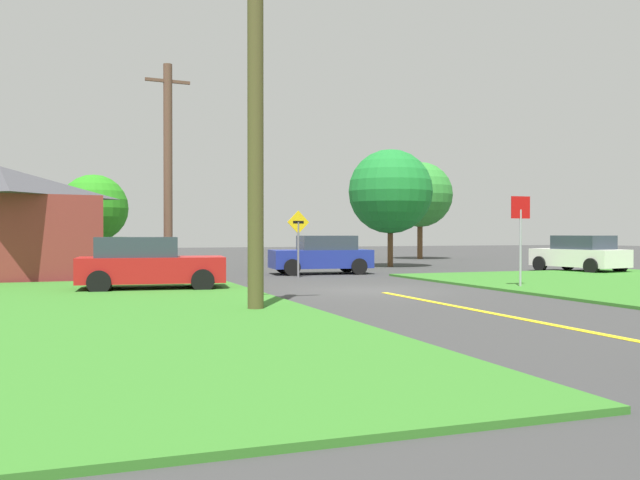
# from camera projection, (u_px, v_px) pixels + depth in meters

# --- Properties ---
(ground_plane) EXTENTS (120.00, 120.00, 0.00)m
(ground_plane) POSITION_uv_depth(u_px,v_px,m) (370.00, 290.00, 21.04)
(ground_plane) COLOR #373737
(grass_verge_left) EXTENTS (12.00, 20.00, 0.08)m
(grass_verge_left) POSITION_uv_depth(u_px,v_px,m) (23.00, 317.00, 14.04)
(grass_verge_left) COLOR #337525
(grass_verge_left) RESTS_ON ground
(lane_stripe_center) EXTENTS (0.20, 14.00, 0.01)m
(lane_stripe_center) POSITION_uv_depth(u_px,v_px,m) (538.00, 322.00, 13.52)
(lane_stripe_center) COLOR yellow
(lane_stripe_center) RESTS_ON ground
(stop_sign) EXTENTS (0.69, 0.07, 2.88)m
(stop_sign) POSITION_uv_depth(u_px,v_px,m) (521.00, 225.00, 21.57)
(stop_sign) COLOR #9EA0A8
(stop_sign) RESTS_ON ground
(car_approaching_junction) EXTENTS (4.33, 2.28, 1.62)m
(car_approaching_junction) POSITION_uv_depth(u_px,v_px,m) (322.00, 255.00, 29.20)
(car_approaching_junction) COLOR navy
(car_approaching_junction) RESTS_ON ground
(car_on_crossroad) EXTENTS (2.69, 4.31, 1.62)m
(car_on_crossroad) POSITION_uv_depth(u_px,v_px,m) (580.00, 254.00, 30.45)
(car_on_crossroad) COLOR white
(car_on_crossroad) RESTS_ON ground
(parked_car_near_building) EXTENTS (4.45, 2.35, 1.62)m
(parked_car_near_building) POSITION_uv_depth(u_px,v_px,m) (148.00, 264.00, 20.77)
(parked_car_near_building) COLOR red
(parked_car_near_building) RESTS_ON ground
(utility_pole_near) EXTENTS (1.80, 0.35, 8.84)m
(utility_pole_near) POSITION_uv_depth(u_px,v_px,m) (255.00, 108.00, 15.21)
(utility_pole_near) COLOR #4E4925
(utility_pole_near) RESTS_ON ground
(utility_pole_mid) EXTENTS (1.80, 0.35, 8.50)m
(utility_pole_mid) POSITION_uv_depth(u_px,v_px,m) (168.00, 168.00, 27.77)
(utility_pole_mid) COLOR brown
(utility_pole_mid) RESTS_ON ground
(direction_sign) EXTENTS (0.90, 0.10, 2.60)m
(direction_sign) POSITION_uv_depth(u_px,v_px,m) (298.00, 236.00, 26.80)
(direction_sign) COLOR slate
(direction_sign) RESTS_ON ground
(oak_tree_left) EXTENTS (3.46, 3.46, 4.74)m
(oak_tree_left) POSITION_uv_depth(u_px,v_px,m) (94.00, 208.00, 35.64)
(oak_tree_left) COLOR brown
(oak_tree_left) RESTS_ON ground
(pine_tree_center) EXTENTS (4.29, 4.29, 5.98)m
(pine_tree_center) POSITION_uv_depth(u_px,v_px,m) (390.00, 192.00, 35.22)
(pine_tree_center) COLOR brown
(pine_tree_center) RESTS_ON ground
(oak_tree_right) EXTENTS (4.27, 4.27, 6.37)m
(oak_tree_right) POSITION_uv_depth(u_px,v_px,m) (420.00, 195.00, 45.52)
(oak_tree_right) COLOR brown
(oak_tree_right) RESTS_ON ground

